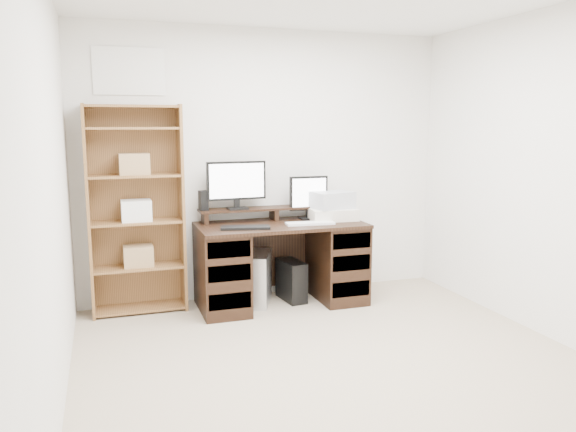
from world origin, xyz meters
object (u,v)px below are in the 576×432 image
desk (281,262)px  monitor_small (309,196)px  monitor_wide (237,183)px  bookshelf (136,208)px  tower_black (291,280)px  tower_silver (258,278)px  printer (332,214)px

desk → monitor_small: monitor_small is taller
monitor_wide → monitor_small: monitor_wide is taller
desk → bookshelf: bookshelf is taller
tower_black → tower_silver: bearing=171.8°
monitor_small → printer: monitor_small is taller
monitor_wide → desk: bearing=-31.2°
monitor_wide → tower_silver: bearing=-39.1°
monitor_small → tower_silver: size_ratio=0.85×
tower_black → bookshelf: bearing=167.0°
desk → tower_silver: bearing=159.1°
monitor_small → desk: bearing=-155.4°
monitor_wide → tower_silver: 0.90m
tower_black → bookshelf: bookshelf is taller
desk → tower_silver: (-0.20, 0.08, -0.15)m
desk → monitor_wide: 0.83m
tower_silver → tower_black: (0.32, -0.01, -0.05)m
bookshelf → tower_silver: bearing=-7.5°
desk → tower_silver: size_ratio=3.17×
desk → tower_silver: desk is taller
printer → bookshelf: bookshelf is taller
printer → monitor_wide: bearing=174.1°
monitor_wide → tower_black: size_ratio=1.39×
monitor_small → bookshelf: bearing=178.1°
desk → monitor_small: bearing=24.0°
bookshelf → desk: bearing=-9.7°
desk → printer: printer is taller
monitor_small → tower_silver: bearing=-171.9°
monitor_wide → bookshelf: size_ratio=0.30×
tower_black → desk: bearing=-158.5°
bookshelf → monitor_small: bearing=-2.5°
desk → monitor_small: 0.68m
desk → monitor_wide: bearing=151.8°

